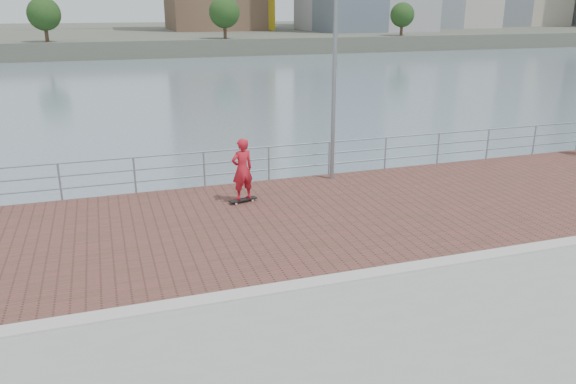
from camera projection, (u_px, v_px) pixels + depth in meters
name	position (u px, v px, depth m)	size (l,w,h in m)	color
water	(318.00, 368.00, 11.88)	(400.00, 400.00, 0.00)	slate
brick_lane	(268.00, 221.00, 14.49)	(40.00, 6.80, 0.02)	brown
curb	(320.00, 282.00, 11.24)	(40.00, 0.40, 0.06)	#B7B5AD
far_shore	(113.00, 35.00, 121.73)	(320.00, 95.00, 2.50)	#4C5142
guardrail	(237.00, 162.00, 17.33)	(39.06, 0.06, 1.13)	#8C9EA8
street_lamp	(342.00, 30.00, 16.10)	(0.47, 1.38, 6.52)	gray
skateboard	(243.00, 200.00, 15.81)	(0.84, 0.39, 0.09)	black
skateboarder	(242.00, 169.00, 15.53)	(0.64, 0.42, 1.76)	red
shoreline_trees	(16.00, 13.00, 75.13)	(109.18, 5.11, 6.82)	#473323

